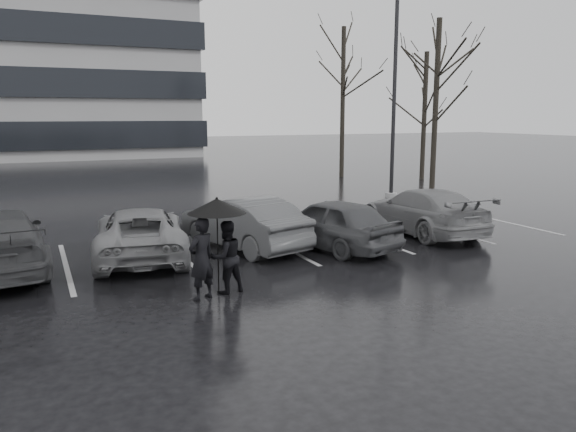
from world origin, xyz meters
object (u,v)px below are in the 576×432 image
at_px(tree_ne, 424,117).
at_px(pedestrian_left, 201,259).
at_px(car_west_b, 140,233).
at_px(lamp_post, 394,96).
at_px(tree_east, 436,106).
at_px(car_main, 331,223).
at_px(car_west_a, 243,223).
at_px(tree_north, 343,103).
at_px(pedestrian_right, 226,257).
at_px(car_east, 422,211).

bearing_deg(tree_ne, pedestrian_left, -138.51).
bearing_deg(tree_ne, car_west_b, -147.29).
distance_m(lamp_post, tree_east, 3.44).
bearing_deg(car_main, lamp_post, -150.84).
xyz_separation_m(lamp_post, tree_ne, (5.71, 5.19, -0.89)).
height_order(car_west_a, tree_north, tree_north).
distance_m(car_west_a, tree_north, 18.79).
relative_size(car_west_a, tree_ne, 0.61).
bearing_deg(pedestrian_left, pedestrian_right, 174.22).
relative_size(car_main, tree_north, 0.48).
height_order(car_main, car_east, car_main).
bearing_deg(tree_east, car_main, -140.49).
height_order(pedestrian_right, tree_east, tree_east).
distance_m(car_east, tree_north, 16.35).
distance_m(car_west_a, car_west_b, 2.74).
height_order(car_west_a, car_east, car_west_a).
xyz_separation_m(tree_east, tree_ne, (2.50, 4.00, -0.50)).
bearing_deg(car_west_a, car_east, 159.75).
height_order(lamp_post, tree_east, lamp_post).
bearing_deg(tree_east, lamp_post, -159.67).
bearing_deg(tree_ne, car_main, -135.68).
bearing_deg(car_east, pedestrian_left, 24.72).
height_order(car_east, lamp_post, lamp_post).
bearing_deg(car_west_b, car_east, -174.33).
bearing_deg(car_east, car_main, 11.48).
xyz_separation_m(tree_east, tree_north, (-1.00, 7.00, 0.25)).
height_order(pedestrian_left, tree_ne, tree_ne).
xyz_separation_m(car_west_a, tree_east, (12.45, 7.47, 3.30)).
height_order(car_main, car_west_b, car_main).
xyz_separation_m(car_main, tree_east, (10.27, 8.47, 3.30)).
xyz_separation_m(car_west_a, car_east, (5.71, -0.41, -0.01)).
bearing_deg(tree_east, pedestrian_left, -142.67).
distance_m(car_main, tree_north, 18.38).
height_order(car_west_b, car_east, car_east).
height_order(car_east, tree_ne, tree_ne).
bearing_deg(car_east, tree_ne, -125.79).
relative_size(tree_east, tree_north, 0.94).
bearing_deg(tree_north, pedestrian_right, -126.08).
distance_m(pedestrian_right, tree_ne, 22.53).
distance_m(tree_east, tree_ne, 4.74).
bearing_deg(car_west_a, tree_north, -144.44).
bearing_deg(car_west_a, tree_ne, -158.59).
bearing_deg(car_east, tree_north, -109.02).
bearing_deg(tree_north, car_west_b, -134.65).
xyz_separation_m(car_east, tree_east, (6.74, 7.89, 3.30)).
relative_size(car_west_a, car_west_b, 0.92).
height_order(car_west_b, tree_ne, tree_ne).
bearing_deg(car_west_b, car_main, 176.53).
bearing_deg(car_west_a, lamp_post, -161.89).
xyz_separation_m(pedestrian_left, tree_north, (13.68, 18.20, 3.43)).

